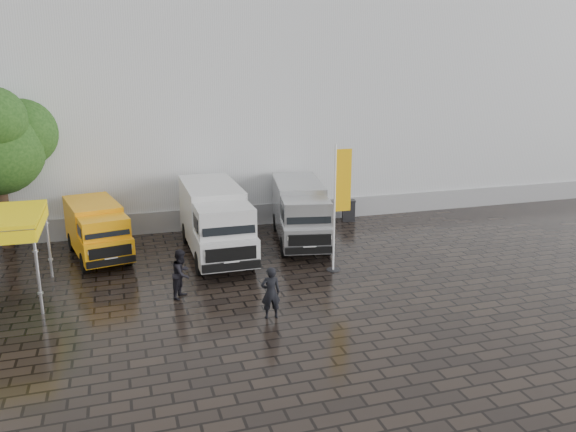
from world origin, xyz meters
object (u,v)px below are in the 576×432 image
at_px(van_yellow, 97,231).
at_px(van_silver, 300,214).
at_px(flagpole, 339,202).
at_px(person_tent, 182,274).
at_px(person_front, 271,293).
at_px(van_white, 215,222).
at_px(wheelie_bin, 348,210).

height_order(van_yellow, van_silver, van_silver).
relative_size(flagpole, person_tent, 2.88).
distance_m(van_yellow, person_tent, 5.78).
distance_m(person_front, person_tent, 3.41).
bearing_deg(person_front, van_silver, -111.50).
distance_m(van_yellow, person_front, 9.10).
distance_m(van_white, person_front, 6.43).
relative_size(van_yellow, flagpole, 0.98).
height_order(van_yellow, van_white, van_white).
height_order(flagpole, person_tent, flagpole).
relative_size(flagpole, person_front, 2.90).
bearing_deg(person_tent, wheelie_bin, -18.51).
distance_m(van_silver, flagpole, 4.03).
relative_size(van_silver, person_tent, 3.55).
relative_size(van_white, flagpole, 1.34).
relative_size(van_yellow, person_front, 2.85).
bearing_deg(wheelie_bin, flagpole, -99.62).
relative_size(van_yellow, person_tent, 2.83).
relative_size(van_yellow, van_white, 0.73).
relative_size(van_white, person_tent, 3.87).
xyz_separation_m(flagpole, wheelie_bin, (3.17, 6.40, -2.14)).
bearing_deg(wheelie_bin, person_front, -107.99).
bearing_deg(person_tent, flagpole, -48.79).
xyz_separation_m(flagpole, person_front, (-3.54, -3.29, -1.84)).
xyz_separation_m(wheelie_bin, person_tent, (-9.11, -7.27, 0.31)).
xyz_separation_m(van_yellow, flagpole, (8.67, -4.21, 1.58)).
distance_m(van_white, wheelie_bin, 8.03).
bearing_deg(person_front, person_tent, -41.94).
relative_size(van_silver, wheelie_bin, 5.61).
relative_size(van_yellow, van_silver, 0.80).
height_order(van_yellow, flagpole, flagpole).
xyz_separation_m(van_white, wheelie_bin, (7.26, 3.31, -0.87)).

